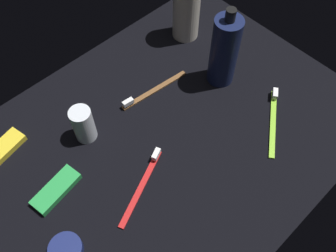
% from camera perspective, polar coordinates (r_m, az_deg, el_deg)
% --- Properties ---
extents(ground_plane, '(0.84, 0.64, 0.01)m').
position_cam_1_polar(ground_plane, '(0.83, -0.00, -1.36)').
color(ground_plane, black).
extents(lotion_bottle, '(0.06, 0.06, 0.21)m').
position_cam_1_polar(lotion_bottle, '(0.86, 8.57, 11.23)').
color(lotion_bottle, '#161E44').
rests_on(lotion_bottle, ground_plane).
extents(bodywash_bottle, '(0.07, 0.07, 0.20)m').
position_cam_1_polar(bodywash_bottle, '(0.96, 2.84, 17.83)').
color(bodywash_bottle, silver).
rests_on(bodywash_bottle, ground_plane).
extents(deodorant_stick, '(0.05, 0.05, 0.09)m').
position_cam_1_polar(deodorant_stick, '(0.80, -12.79, 0.24)').
color(deodorant_stick, silver).
rests_on(deodorant_stick, ground_plane).
extents(toothbrush_red, '(0.17, 0.08, 0.02)m').
position_cam_1_polar(toothbrush_red, '(0.76, -3.78, -8.50)').
color(toothbrush_red, red).
rests_on(toothbrush_red, ground_plane).
extents(toothbrush_brown, '(0.18, 0.03, 0.02)m').
position_cam_1_polar(toothbrush_brown, '(0.88, -2.62, 5.29)').
color(toothbrush_brown, brown).
rests_on(toothbrush_brown, ground_plane).
extents(toothbrush_lime, '(0.15, 0.12, 0.02)m').
position_cam_1_polar(toothbrush_lime, '(0.87, 15.76, 1.17)').
color(toothbrush_lime, '#8CD133').
rests_on(toothbrush_lime, ground_plane).
extents(snack_bar_green, '(0.11, 0.06, 0.01)m').
position_cam_1_polar(snack_bar_green, '(0.78, -16.69, -9.28)').
color(snack_bar_green, green).
rests_on(snack_bar_green, ground_plane).
extents(snack_bar_yellow, '(0.11, 0.06, 0.01)m').
position_cam_1_polar(snack_bar_yellow, '(0.87, -24.00, -3.37)').
color(snack_bar_yellow, yellow).
rests_on(snack_bar_yellow, ground_plane).
extents(cream_tin_left, '(0.06, 0.06, 0.02)m').
position_cam_1_polar(cream_tin_left, '(0.73, -15.31, -17.72)').
color(cream_tin_left, navy).
rests_on(cream_tin_left, ground_plane).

